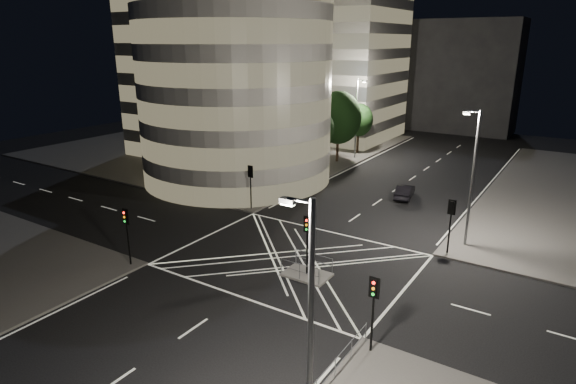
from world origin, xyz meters
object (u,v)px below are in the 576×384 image
Objects in this scene: traffic_signal_nr at (374,300)px; street_lamp_right_near at (309,330)px; street_lamp_right_far at (472,175)px; sedan at (405,191)px; traffic_signal_island at (307,234)px; traffic_signal_fl at (251,179)px; street_lamp_left_near at (277,140)px; central_island at (307,275)px; traffic_signal_fr at (451,216)px; traffic_signal_nl at (127,226)px; street_lamp_left_far at (357,116)px.

traffic_signal_nr is 0.40× the size of street_lamp_right_near.
sedan is at bearing 131.76° from street_lamp_right_far.
street_lamp_right_near is at bearing -59.25° from traffic_signal_island.
traffic_signal_island is at bearing -37.54° from traffic_signal_fl.
street_lamp_right_near is (18.87, -26.00, 0.00)m from street_lamp_left_near.
central_island is at bearing 120.75° from street_lamp_right_near.
traffic_signal_fr is 0.40× the size of street_lamp_right_far.
traffic_signal_island is (10.80, -8.30, 0.00)m from traffic_signal_fl.
traffic_signal_nr is (17.60, 0.00, 0.00)m from traffic_signal_nl.
traffic_signal_island is at bearing 120.75° from street_lamp_right_near.
traffic_signal_fl is 17.60m from traffic_signal_fr.
central_island is 0.75× the size of traffic_signal_nl.
street_lamp_right_near is at bearing -54.03° from street_lamp_left_near.
traffic_signal_island is at bearing 142.07° from traffic_signal_nr.
traffic_signal_nr is at bearing -37.93° from central_island.
traffic_signal_nl is at bearing -153.86° from central_island.
street_lamp_right_far is (7.44, 10.50, 2.63)m from traffic_signal_island.
street_lamp_left_near and street_lamp_right_far have the same top height.
traffic_signal_nr is at bearing -92.30° from street_lamp_right_far.
traffic_signal_nl is (-10.80, -5.30, 2.84)m from central_island.
traffic_signal_fl is at bearing 142.46° from traffic_signal_island.
traffic_signal_nr is 8.62m from traffic_signal_island.
street_lamp_right_far is at bearing 6.88° from traffic_signal_fl.
sedan is (-7.11, 10.87, -2.24)m from traffic_signal_fr.
traffic_signal_nl is 12.03m from traffic_signal_island.
central_island is 0.75× the size of traffic_signal_fl.
street_lamp_right_far and street_lamp_right_near have the same top height.
central_island is 0.75× the size of traffic_signal_fr.
traffic_signal_fl is 0.98× the size of sedan.
street_lamp_left_near is at bearing 91.94° from traffic_signal_nl.
central_island is 15.54m from street_lamp_right_near.
street_lamp_right_near reaches higher than traffic_signal_fl.
street_lamp_left_near is at bearing 96.97° from traffic_signal_fl.
street_lamp_left_near is 32.13m from street_lamp_right_near.
traffic_signal_nr is 1.00× the size of traffic_signal_island.
traffic_signal_fl is 18.55m from street_lamp_right_far.
traffic_signal_fr is at bearing 91.75° from street_lamp_right_near.
street_lamp_right_near is (0.64, -7.20, 2.63)m from traffic_signal_nr.
traffic_signal_fl and traffic_signal_nr have the same top height.
street_lamp_right_near is (18.24, -20.80, 2.63)m from traffic_signal_fl.
traffic_signal_fl is 0.40× the size of street_lamp_right_near.
traffic_signal_fl is 1.00× the size of traffic_signal_nr.
street_lamp_left_far is 47.88m from street_lamp_right_near.
traffic_signal_island is at bearing 26.14° from traffic_signal_nl.
traffic_signal_fl is at bearing -173.12° from street_lamp_right_far.
traffic_signal_island reaches higher than central_island.
traffic_signal_nr is at bearing -45.87° from street_lamp_left_near.
sedan is (10.49, 24.47, -2.24)m from traffic_signal_nl.
street_lamp_left_near and street_lamp_left_far have the same top height.
traffic_signal_nr is (17.60, -13.60, 0.00)m from traffic_signal_fl.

